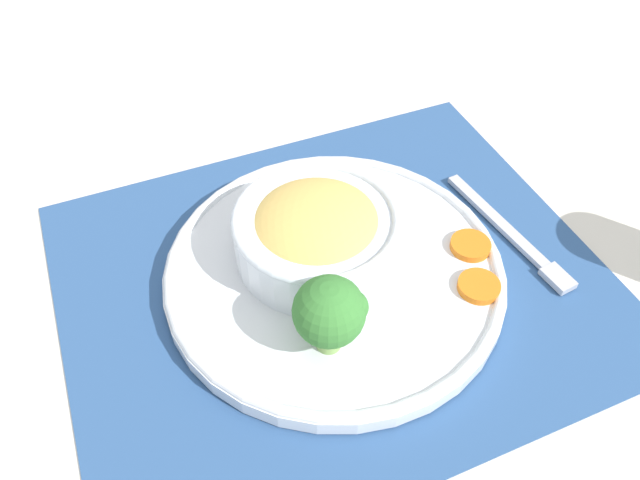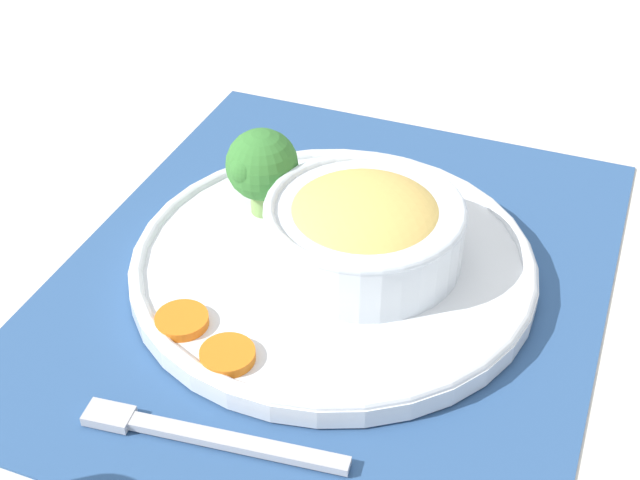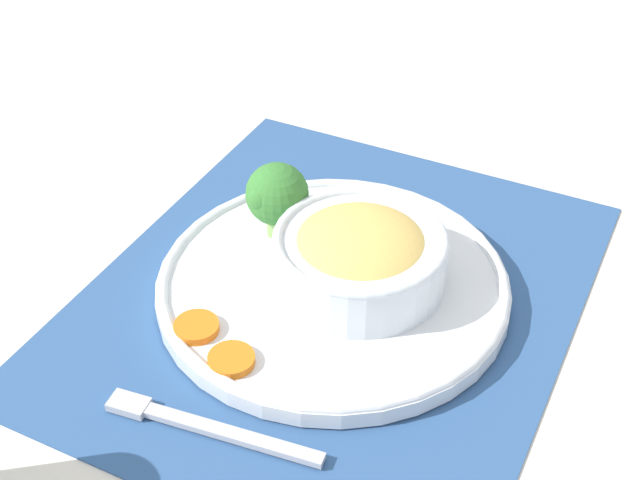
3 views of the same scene
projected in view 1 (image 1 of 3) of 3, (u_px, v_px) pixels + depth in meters
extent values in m
plane|color=beige|center=(334.00, 280.00, 0.61)|extent=(4.00, 4.00, 0.00)
cube|color=#2D5184|center=(334.00, 279.00, 0.61)|extent=(0.55, 0.47, 0.00)
cylinder|color=silver|center=(334.00, 272.00, 0.60)|extent=(0.33, 0.33, 0.02)
torus|color=silver|center=(334.00, 267.00, 0.59)|extent=(0.32, 0.32, 0.01)
cylinder|color=silver|center=(316.00, 237.00, 0.59)|extent=(0.16, 0.16, 0.05)
torus|color=silver|center=(316.00, 219.00, 0.57)|extent=(0.16, 0.16, 0.01)
ellipsoid|color=#E0B75B|center=(316.00, 228.00, 0.58)|extent=(0.13, 0.13, 0.05)
cylinder|color=#84AD5B|center=(329.00, 336.00, 0.53)|extent=(0.02, 0.02, 0.02)
sphere|color=#387A33|center=(329.00, 311.00, 0.50)|extent=(0.06, 0.06, 0.06)
sphere|color=#387A33|center=(352.00, 307.00, 0.50)|extent=(0.03, 0.03, 0.03)
sphere|color=#387A33|center=(309.00, 311.00, 0.50)|extent=(0.02, 0.02, 0.02)
cylinder|color=orange|center=(479.00, 286.00, 0.57)|extent=(0.04, 0.04, 0.01)
cylinder|color=orange|center=(470.00, 245.00, 0.61)|extent=(0.04, 0.04, 0.01)
cube|color=#B7B7BC|center=(505.00, 229.00, 0.65)|extent=(0.02, 0.18, 0.01)
cube|color=#B7B7BC|center=(558.00, 278.00, 0.60)|extent=(0.02, 0.03, 0.01)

